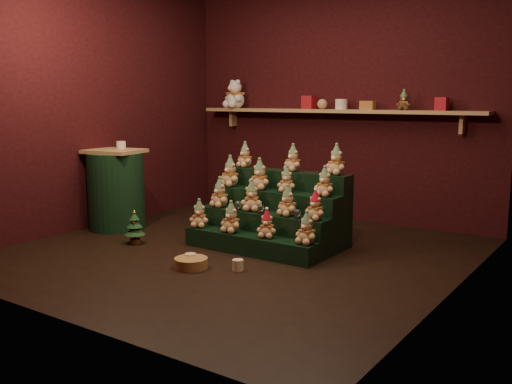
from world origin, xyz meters
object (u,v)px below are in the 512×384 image
Objects in this scene: mug_right at (238,265)px; brown_bear at (404,100)px; side_table at (116,190)px; snow_globe_b at (261,209)px; riser_tier_front at (249,244)px; wicker_basket at (191,263)px; snow_globe_c at (298,214)px; white_bear at (235,90)px; mini_christmas_tree at (135,227)px; snow_globe_a at (238,206)px; mug_left at (190,259)px.

brown_bear is at bearing 76.49° from mug_right.
snow_globe_b is at bearing -5.30° from side_table.
riser_tier_front reaches higher than wicker_basket.
white_bear is at bearing 139.57° from snow_globe_c.
white_bear reaches higher than side_table.
riser_tier_front is 4.87× the size of wicker_basket.
side_table is at bearing 157.96° from wicker_basket.
riser_tier_front is 4.01× the size of mini_christmas_tree.
snow_globe_a is 2.19m from brown_bear.
snow_globe_a is 0.27m from snow_globe_b.
snow_globe_a reaches higher than snow_globe_c.
snow_globe_b is (0.03, 0.16, 0.32)m from riser_tier_front.
mug_right is 0.21× the size of white_bear.
white_bear is (-1.93, 1.64, 1.15)m from snow_globe_c.
snow_globe_a is at bearing 92.68° from mug_left.
riser_tier_front is at bearing 70.52° from mug_left.
snow_globe_c reaches higher than wicker_basket.
side_table is (-1.59, -0.14, 0.03)m from snow_globe_a.
mini_christmas_tree is 1.21× the size of wicker_basket.
snow_globe_a is 0.11× the size of side_table.
mug_right is 0.44× the size of brown_bear.
wicker_basket is 0.62× the size of white_bear.
brown_bear is at bearing 67.47° from mug_left.
brown_bear reaches higher than mug_left.
snow_globe_b is 0.10× the size of side_table.
snow_globe_a is 1.00× the size of mug_right.
snow_globe_c is 2.27m from side_table.
snow_globe_c is (0.43, 0.16, 0.32)m from riser_tier_front.
snow_globe_b is at bearing 80.87° from riser_tier_front.
snow_globe_b is 1.31m from mini_christmas_tree.
mini_christmas_tree is (0.67, -0.37, -0.27)m from side_table.
brown_bear reaches higher than snow_globe_a.
mug_right is at bearing -23.53° from side_table.
riser_tier_front is 1.57× the size of side_table.
snow_globe_a reaches higher than riser_tier_front.
white_bear reaches higher than snow_globe_c.
snow_globe_b reaches higher than mini_christmas_tree.
wicker_basket is at bearing -82.77° from snow_globe_a.
snow_globe_a is 1.08m from mini_christmas_tree.
wicker_basket is at bearing -155.10° from mug_right.
side_table is at bearing -175.68° from snow_globe_b.
snow_globe_a is at bearing 126.28° from mug_right.
riser_tier_front is 0.56m from snow_globe_c.
side_table reaches higher than snow_globe_c.
brown_bear is at bearing 57.90° from snow_globe_a.
mug_left is (-0.24, -0.76, -0.36)m from snow_globe_b.
snow_globe_b is at bearing -131.69° from brown_bear.
riser_tier_front is at bearing 115.27° from mug_right.
white_bear is (0.34, 1.78, 1.11)m from side_table.
brown_bear reaches higher than mug_right.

